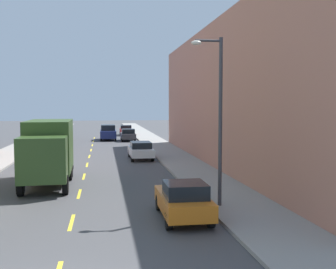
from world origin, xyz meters
TOP-DOWN VIEW (x-y plane):
  - ground_plane at (0.00, 30.00)m, footprint 160.00×160.00m
  - sidewalk_left at (-7.10, 28.00)m, footprint 3.20×120.00m
  - sidewalk_right at (7.10, 28.00)m, footprint 3.20×120.00m
  - lane_centerline_dashes at (0.00, 24.50)m, footprint 0.14×47.20m
  - apartment_block_opposite at (13.70, 20.00)m, footprint 10.00×36.00m
  - street_lamp at (5.95, 8.13)m, footprint 1.35×0.28m
  - delivery_box_truck at (-1.81, 14.86)m, footprint 2.59×7.17m
  - parked_hatchback_sky at (-4.50, 28.04)m, footprint 1.74×4.00m
  - parked_hatchback_red at (4.47, 51.33)m, footprint 1.78×4.02m
  - parked_sedan_black at (-4.25, 35.89)m, footprint 1.89×4.54m
  - parked_suv_burgundy at (-4.50, 45.11)m, footprint 2.05×4.84m
  - parked_hatchback_charcoal at (4.22, 41.83)m, footprint 1.76×4.01m
  - parked_hatchback_orange at (4.25, 6.76)m, footprint 1.76×4.01m
  - parked_sedan_white at (4.22, 24.62)m, footprint 1.86×4.52m
  - moving_navy_sedan at (1.80, 43.52)m, footprint 1.95×4.80m

SIDE VIEW (x-z plane):
  - ground_plane at x=0.00m, z-range 0.00..0.00m
  - lane_centerline_dashes at x=0.00m, z-range 0.00..0.01m
  - sidewalk_left at x=-7.10m, z-range 0.00..0.14m
  - sidewalk_right at x=7.10m, z-range 0.00..0.14m
  - parked_sedan_black at x=-4.25m, z-range 0.03..1.46m
  - parked_sedan_white at x=4.22m, z-range 0.03..1.46m
  - parked_hatchback_sky at x=-4.50m, z-range 0.01..1.51m
  - parked_hatchback_red at x=4.47m, z-range 0.01..1.51m
  - parked_hatchback_charcoal at x=4.22m, z-range 0.01..1.51m
  - parked_hatchback_orange at x=4.25m, z-range 0.01..1.51m
  - parked_suv_burgundy at x=-4.50m, z-range 0.02..1.95m
  - moving_navy_sedan at x=1.80m, z-range 0.02..1.95m
  - delivery_box_truck at x=-1.81m, z-range 0.20..3.74m
  - street_lamp at x=5.95m, z-range 0.69..7.77m
  - apartment_block_opposite at x=13.70m, z-range 0.00..10.16m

